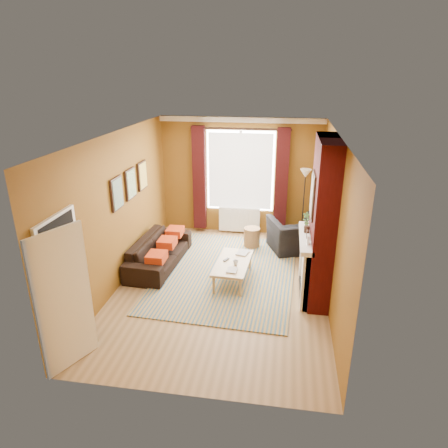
{
  "coord_description": "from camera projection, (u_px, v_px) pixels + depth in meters",
  "views": [
    {
      "loc": [
        1.07,
        -6.49,
        3.8
      ],
      "look_at": [
        0.0,
        0.25,
        1.15
      ],
      "focal_mm": 32.0,
      "sensor_mm": 36.0,
      "label": 1
    }
  ],
  "objects": [
    {
      "name": "floor_lamp",
      "position": [
        305.0,
        185.0,
        9.0
      ],
      "size": [
        0.29,
        0.29,
        1.73
      ],
      "rotation": [
        0.0,
        0.0,
        0.15
      ],
      "color": "black",
      "rests_on": "ground"
    },
    {
      "name": "book_a",
      "position": [
        227.0,
        269.0,
        7.22
      ],
      "size": [
        0.2,
        0.26,
        0.02
      ],
      "primitive_type": "imported",
      "rotation": [
        0.0,
        0.0,
        -0.07
      ],
      "color": "#999999",
      "rests_on": "coffee_table"
    },
    {
      "name": "wicker_stool",
      "position": [
        252.0,
        237.0,
        9.09
      ],
      "size": [
        0.41,
        0.41,
        0.45
      ],
      "rotation": [
        0.0,
        0.0,
        -0.15
      ],
      "color": "olive",
      "rests_on": "ground"
    },
    {
      "name": "tv_remote",
      "position": [
        226.0,
        260.0,
        7.6
      ],
      "size": [
        0.11,
        0.16,
        0.02
      ],
      "rotation": [
        0.0,
        0.0,
        -0.43
      ],
      "color": "#29292C",
      "rests_on": "coffee_table"
    },
    {
      "name": "room_walls",
      "position": [
        259.0,
        213.0,
        7.18
      ],
      "size": [
        3.82,
        5.54,
        2.83
      ],
      "color": "brown",
      "rests_on": "ground"
    },
    {
      "name": "striped_rug",
      "position": [
        227.0,
        272.0,
        7.98
      ],
      "size": [
        2.8,
        3.76,
        0.02
      ],
      "rotation": [
        0.0,
        0.0,
        -0.05
      ],
      "color": "#2E5A80",
      "rests_on": "ground"
    },
    {
      "name": "book_b",
      "position": [
        238.0,
        252.0,
        7.93
      ],
      "size": [
        0.28,
        0.34,
        0.02
      ],
      "primitive_type": "imported",
      "rotation": [
        0.0,
        0.0,
        -0.24
      ],
      "color": "#999999",
      "rests_on": "coffee_table"
    },
    {
      "name": "mug",
      "position": [
        236.0,
        263.0,
        7.4
      ],
      "size": [
        0.12,
        0.12,
        0.09
      ],
      "primitive_type": "imported",
      "rotation": [
        0.0,
        0.0,
        -0.28
      ],
      "color": "#999999",
      "rests_on": "coffee_table"
    },
    {
      "name": "sofa",
      "position": [
        159.0,
        252.0,
        8.22
      ],
      "size": [
        0.9,
        2.06,
        0.59
      ],
      "primitive_type": "imported",
      "rotation": [
        0.0,
        0.0,
        1.51
      ],
      "color": "black",
      "rests_on": "ground"
    },
    {
      "name": "coffee_table",
      "position": [
        233.0,
        264.0,
        7.55
      ],
      "size": [
        0.68,
        1.25,
        0.4
      ],
      "rotation": [
        0.0,
        0.0,
        -0.06
      ],
      "color": "tan",
      "rests_on": "ground"
    },
    {
      "name": "armchair",
      "position": [
        297.0,
        235.0,
        8.85
      ],
      "size": [
        1.42,
        1.34,
        0.74
      ],
      "primitive_type": "imported",
      "rotation": [
        0.0,
        0.0,
        3.52
      ],
      "color": "black",
      "rests_on": "ground"
    },
    {
      "name": "ground",
      "position": [
        222.0,
        286.0,
        7.51
      ],
      "size": [
        5.5,
        5.5,
        0.0
      ],
      "primitive_type": "plane",
      "color": "olive",
      "rests_on": "ground"
    }
  ]
}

